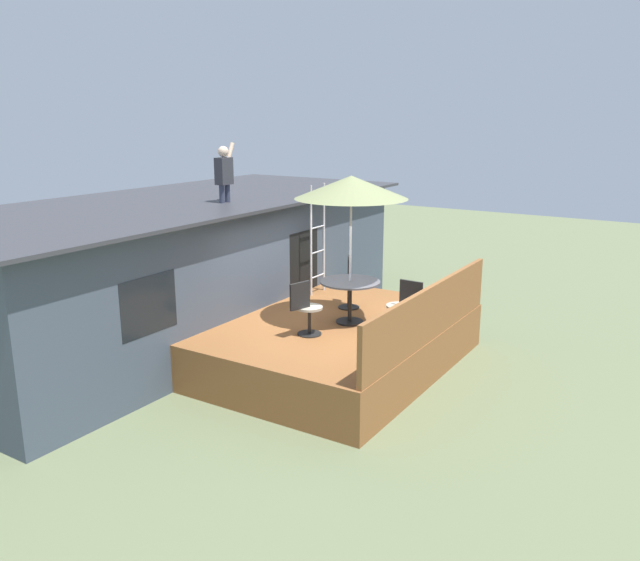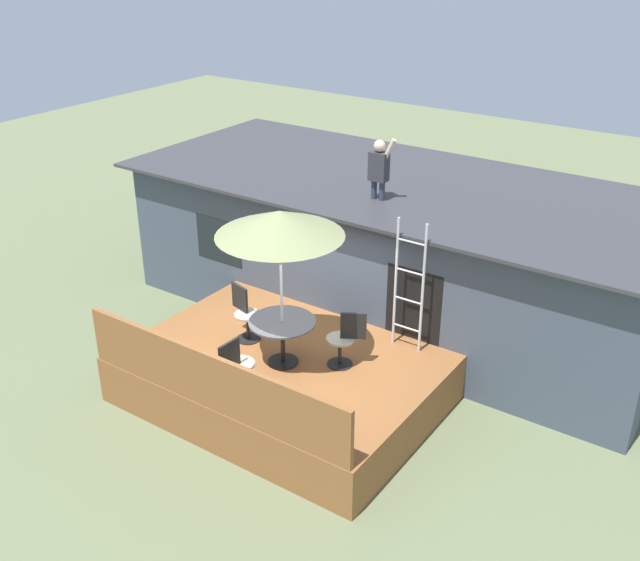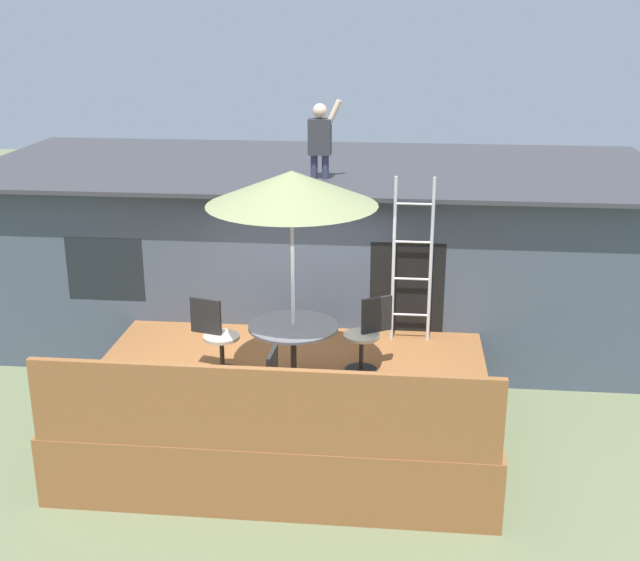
{
  "view_description": "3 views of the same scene",
  "coord_description": "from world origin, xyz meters",
  "views": [
    {
      "loc": [
        -9.25,
        -5.48,
        4.3
      ],
      "look_at": [
        0.55,
        0.67,
        1.34
      ],
      "focal_mm": 36.26,
      "sensor_mm": 36.0,
      "label": 1
    },
    {
      "loc": [
        6.23,
        -8.09,
        7.1
      ],
      "look_at": [
        -0.15,
        1.17,
        1.6
      ],
      "focal_mm": 41.81,
      "sensor_mm": 36.0,
      "label": 2
    },
    {
      "loc": [
        1.31,
        -8.92,
        5.03
      ],
      "look_at": [
        0.33,
        0.63,
        1.81
      ],
      "focal_mm": 46.15,
      "sensor_mm": 36.0,
      "label": 3
    }
  ],
  "objects": [
    {
      "name": "house",
      "position": [
        0.0,
        3.6,
        1.36
      ],
      "size": [
        10.5,
        4.5,
        2.7
      ],
      "color": "#424C5B",
      "rests_on": "ground"
    },
    {
      "name": "patio_table",
      "position": [
        0.11,
        -0.22,
        1.39
      ],
      "size": [
        1.04,
        1.04,
        0.74
      ],
      "color": "black",
      "rests_on": "deck"
    },
    {
      "name": "patio_umbrella",
      "position": [
        0.11,
        -0.22,
        3.15
      ],
      "size": [
        1.9,
        1.9,
        2.54
      ],
      "color": "silver",
      "rests_on": "deck"
    },
    {
      "name": "patio_chair_left",
      "position": [
        -0.87,
        0.05,
        1.26
      ],
      "size": [
        0.61,
        0.44,
        0.92
      ],
      "rotation": [
        0.0,
        0.0,
        -0.27
      ],
      "color": "black",
      "rests_on": "deck"
    },
    {
      "name": "person_figure",
      "position": [
        0.14,
        2.54,
        3.31
      ],
      "size": [
        0.47,
        0.2,
        1.11
      ],
      "color": "#33384C",
      "rests_on": "house"
    },
    {
      "name": "ground_plane",
      "position": [
        0.0,
        0.0,
        0.0
      ],
      "size": [
        40.0,
        40.0,
        0.0
      ],
      "primitive_type": "plane",
      "color": "#66704C"
    },
    {
      "name": "step_ladder",
      "position": [
        1.46,
        1.3,
        1.9
      ],
      "size": [
        0.52,
        0.04,
        2.2
      ],
      "color": "silver",
      "rests_on": "deck"
    },
    {
      "name": "patio_chair_near",
      "position": [
        0.06,
        -1.25,
        1.26
      ],
      "size": [
        0.44,
        0.62,
        0.92
      ],
      "rotation": [
        0.0,
        0.0,
        1.52
      ],
      "color": "black",
      "rests_on": "deck"
    },
    {
      "name": "deck_railing",
      "position": [
        0.0,
        -1.75,
        1.25
      ],
      "size": [
        4.71,
        0.08,
        0.9
      ],
      "primitive_type": "cube",
      "color": "brown",
      "rests_on": "deck"
    },
    {
      "name": "patio_chair_right",
      "position": [
        0.94,
        0.28,
        1.26
      ],
      "size": [
        0.57,
        0.44,
        0.92
      ],
      "rotation": [
        0.0,
        0.0,
        -2.61
      ],
      "color": "black",
      "rests_on": "deck"
    },
    {
      "name": "deck",
      "position": [
        0.0,
        0.0,
        0.4
      ],
      "size": [
        4.81,
        3.61,
        0.8
      ],
      "primitive_type": "cube",
      "color": "brown",
      "rests_on": "ground"
    }
  ]
}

